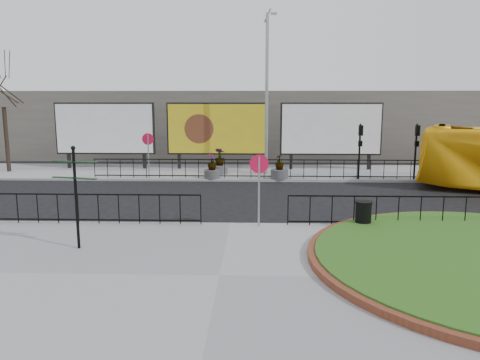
{
  "coord_description": "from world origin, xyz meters",
  "views": [
    {
      "loc": [
        0.87,
        -15.94,
        4.4
      ],
      "look_at": [
        0.28,
        1.91,
        1.32
      ],
      "focal_mm": 35.0,
      "sensor_mm": 36.0,
      "label": 1
    }
  ],
  "objects_px": {
    "litter_bin": "(363,215)",
    "planter_c": "(279,170)",
    "billboard_mid": "(217,129)",
    "lamp_post": "(267,92)",
    "planter_a": "(212,169)",
    "fingerpost_sign": "(75,187)",
    "planter_b": "(220,164)"
  },
  "relations": [
    {
      "from": "billboard_mid",
      "to": "planter_b",
      "type": "bearing_deg",
      "value": -81.35
    },
    {
      "from": "billboard_mid",
      "to": "planter_c",
      "type": "height_order",
      "value": "billboard_mid"
    },
    {
      "from": "fingerpost_sign",
      "to": "litter_bin",
      "type": "bearing_deg",
      "value": 31.45
    },
    {
      "from": "fingerpost_sign",
      "to": "litter_bin",
      "type": "distance_m",
      "value": 9.18
    },
    {
      "from": "planter_a",
      "to": "planter_b",
      "type": "bearing_deg",
      "value": 79.38
    },
    {
      "from": "fingerpost_sign",
      "to": "lamp_post",
      "type": "bearing_deg",
      "value": 83.79
    },
    {
      "from": "planter_a",
      "to": "fingerpost_sign",
      "type": "bearing_deg",
      "value": -102.59
    },
    {
      "from": "litter_bin",
      "to": "planter_a",
      "type": "relative_size",
      "value": 0.69
    },
    {
      "from": "planter_c",
      "to": "lamp_post",
      "type": "bearing_deg",
      "value": 113.41
    },
    {
      "from": "billboard_mid",
      "to": "fingerpost_sign",
      "type": "xyz_separation_m",
      "value": [
        -2.77,
        -15.96,
        -0.67
      ]
    },
    {
      "from": "lamp_post",
      "to": "planter_a",
      "type": "xyz_separation_m",
      "value": [
        -3.01,
        -1.6,
        -4.21
      ]
    },
    {
      "from": "fingerpost_sign",
      "to": "planter_b",
      "type": "distance_m",
      "value": 14.37
    },
    {
      "from": "litter_bin",
      "to": "planter_c",
      "type": "relative_size",
      "value": 0.68
    },
    {
      "from": "billboard_mid",
      "to": "planter_c",
      "type": "relative_size",
      "value": 4.51
    },
    {
      "from": "litter_bin",
      "to": "planter_a",
      "type": "height_order",
      "value": "planter_a"
    },
    {
      "from": "fingerpost_sign",
      "to": "planter_c",
      "type": "bearing_deg",
      "value": 78.66
    },
    {
      "from": "planter_b",
      "to": "lamp_post",
      "type": "bearing_deg",
      "value": 0.0
    },
    {
      "from": "planter_c",
      "to": "fingerpost_sign",
      "type": "bearing_deg",
      "value": -117.57
    },
    {
      "from": "billboard_mid",
      "to": "lamp_post",
      "type": "distance_m",
      "value": 4.23
    },
    {
      "from": "billboard_mid",
      "to": "planter_a",
      "type": "relative_size",
      "value": 4.56
    },
    {
      "from": "billboard_mid",
      "to": "fingerpost_sign",
      "type": "bearing_deg",
      "value": -99.83
    },
    {
      "from": "lamp_post",
      "to": "planter_b",
      "type": "bearing_deg",
      "value": -180.0
    },
    {
      "from": "billboard_mid",
      "to": "litter_bin",
      "type": "relative_size",
      "value": 6.61
    },
    {
      "from": "litter_bin",
      "to": "planter_a",
      "type": "xyz_separation_m",
      "value": [
        -6.0,
        10.0,
        0.02
      ]
    },
    {
      "from": "planter_a",
      "to": "planter_c",
      "type": "bearing_deg",
      "value": 0.0
    },
    {
      "from": "billboard_mid",
      "to": "planter_c",
      "type": "distance_m",
      "value": 5.52
    },
    {
      "from": "planter_a",
      "to": "lamp_post",
      "type": "bearing_deg",
      "value": 28.02
    },
    {
      "from": "billboard_mid",
      "to": "fingerpost_sign",
      "type": "height_order",
      "value": "billboard_mid"
    },
    {
      "from": "fingerpost_sign",
      "to": "planter_a",
      "type": "height_order",
      "value": "fingerpost_sign"
    },
    {
      "from": "planter_a",
      "to": "planter_b",
      "type": "relative_size",
      "value": 0.9
    },
    {
      "from": "lamp_post",
      "to": "planter_c",
      "type": "relative_size",
      "value": 6.71
    },
    {
      "from": "planter_a",
      "to": "litter_bin",
      "type": "bearing_deg",
      "value": -59.04
    }
  ]
}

